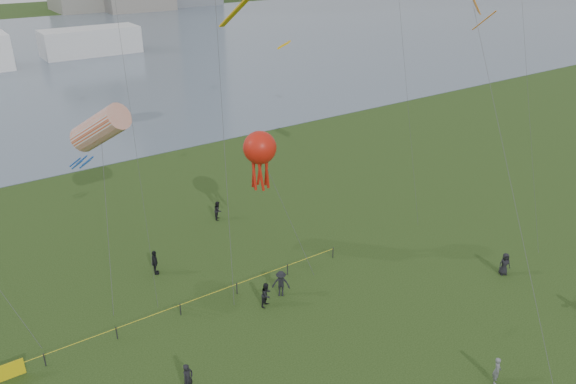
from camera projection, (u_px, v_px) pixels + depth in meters
lake at (13, 61)px, 103.08m from camera, size 400.00×120.00×0.08m
pavilion_right at (91, 41)px, 107.68m from camera, size 18.00×7.00×5.00m
fence at (79, 345)px, 31.43m from camera, size 24.07×0.07×1.05m
kite_flyer at (497, 370)px, 29.28m from camera, size 0.68×0.65×1.57m
spectator_a at (266, 295)px, 35.32m from camera, size 1.00×0.92×1.66m
spectator_b at (281, 284)px, 36.29m from camera, size 1.34×1.26×1.82m
spectator_c at (155, 263)px, 38.61m from camera, size 0.73×1.14×1.81m
spectator_d at (505, 264)px, 38.61m from camera, size 0.95×0.82×1.63m
spectator_f at (188, 379)px, 28.57m from camera, size 0.77×0.65×1.78m
spectator_g at (218, 210)px, 46.10m from camera, size 0.94×0.98×1.58m
kite_windsock at (100, 128)px, 36.60m from camera, size 4.42×8.92×11.87m
kite_octopus at (260, 149)px, 37.08m from camera, size 3.00×4.91×9.75m
kite_delta at (478, 19)px, 34.11m from camera, size 7.34×14.27×18.36m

